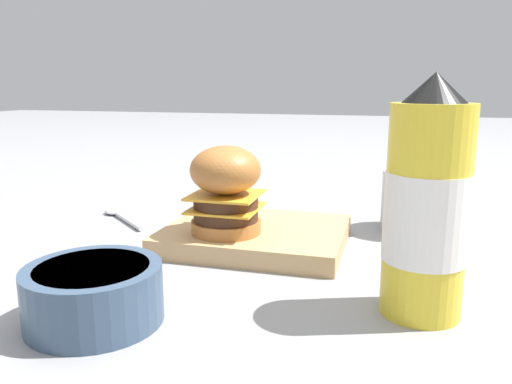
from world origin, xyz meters
TOP-DOWN VIEW (x-y plane):
  - ground_plane at (0.00, 0.00)m, footprint 6.00×6.00m
  - serving_board at (-0.01, 0.06)m, footprint 0.25×0.20m
  - burger at (0.02, 0.10)m, footprint 0.09×0.09m
  - ketchup_bottle at (-0.23, 0.22)m, footprint 0.08×0.08m
  - fries_basket at (-0.23, -0.07)m, footprint 0.11×0.11m
  - side_bowl at (0.07, 0.33)m, footprint 0.13×0.13m
  - spoon at (0.26, -0.02)m, footprint 0.13×0.11m
  - ketchup_puddle at (0.17, 0.19)m, footprint 0.07×0.07m

SIDE VIEW (x-z plane):
  - ground_plane at x=0.00m, z-range 0.00..0.00m
  - ketchup_puddle at x=0.17m, z-range 0.00..0.00m
  - spoon at x=0.26m, z-range 0.00..0.01m
  - serving_board at x=-0.01m, z-range 0.00..0.03m
  - side_bowl at x=0.07m, z-range 0.00..0.06m
  - fries_basket at x=-0.23m, z-range -0.03..0.12m
  - burger at x=0.02m, z-range 0.03..0.15m
  - ketchup_bottle at x=-0.23m, z-range -0.01..0.23m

